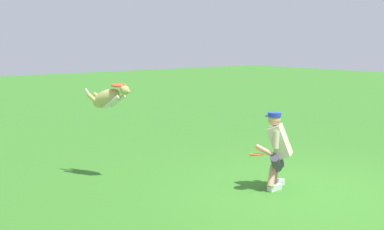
% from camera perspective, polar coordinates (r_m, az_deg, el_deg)
% --- Properties ---
extents(ground_plane, '(60.00, 60.00, 0.00)m').
position_cam_1_polar(ground_plane, '(8.02, 14.11, -9.20)').
color(ground_plane, '#377A26').
extents(person, '(0.71, 0.53, 1.29)m').
position_cam_1_polar(person, '(8.00, 10.34, -3.94)').
color(person, silver).
rests_on(person, ground_plane).
extents(dog, '(0.54, 0.95, 0.52)m').
position_cam_1_polar(dog, '(8.53, -10.13, 2.06)').
color(dog, tan).
extents(frisbee_flying, '(0.29, 0.28, 0.07)m').
position_cam_1_polar(frisbee_flying, '(8.37, -8.93, 3.61)').
color(frisbee_flying, '#E24A21').
extents(frisbee_held, '(0.28, 0.28, 0.06)m').
position_cam_1_polar(frisbee_held, '(7.85, 7.81, -4.78)').
color(frisbee_held, orange).
rests_on(frisbee_held, person).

